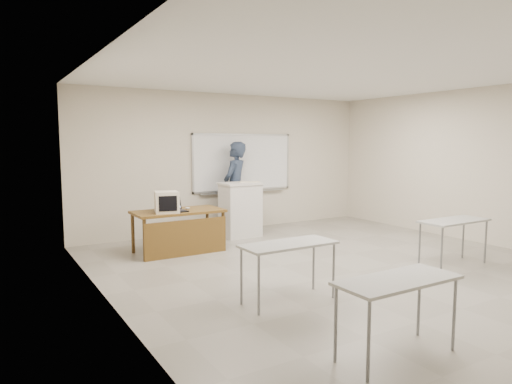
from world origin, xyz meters
TOP-DOWN VIEW (x-y plane):
  - floor at (0.00, 0.00)m, footprint 7.00×8.00m
  - whiteboard at (0.30, 3.97)m, footprint 2.48×0.10m
  - student_desks at (-0.00, -1.35)m, footprint 4.40×2.20m
  - instructor_desk at (-1.80, 2.49)m, footprint 1.57×0.78m
  - podium at (-0.20, 3.20)m, footprint 0.80×0.58m
  - crt_monitor at (-2.05, 2.48)m, footprint 0.40×0.45m
  - laptop at (-1.90, 2.48)m, footprint 0.35×0.32m
  - mouse at (-1.60, 2.65)m, footprint 0.10×0.08m
  - keyboard at (-0.05, 3.08)m, footprint 0.46×0.28m
  - presenter at (-0.05, 3.69)m, footprint 0.86×0.81m

SIDE VIEW (x-z plane):
  - floor at x=0.00m, z-range -0.01..0.00m
  - instructor_desk at x=-1.80m, z-range 0.19..0.94m
  - podium at x=-0.20m, z-range 0.00..1.13m
  - student_desks at x=0.00m, z-range 0.31..1.04m
  - mouse at x=-1.60m, z-range 0.75..0.79m
  - laptop at x=-1.90m, z-range 0.68..0.94m
  - crt_monitor at x=-2.05m, z-range 0.74..1.12m
  - presenter at x=-0.05m, z-range 0.00..1.96m
  - keyboard at x=-0.05m, z-range 1.12..1.15m
  - whiteboard at x=0.30m, z-range 0.83..2.14m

